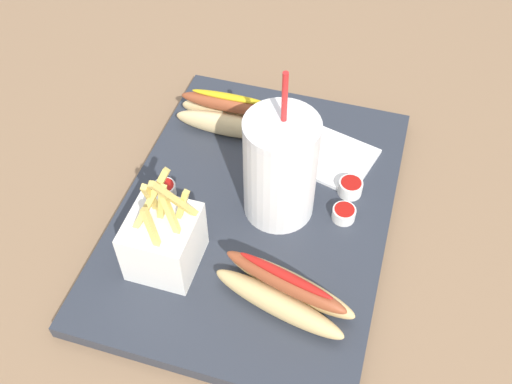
{
  "coord_description": "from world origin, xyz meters",
  "views": [
    {
      "loc": [
        -0.47,
        -0.14,
        0.63
      ],
      "look_at": [
        0.0,
        0.0,
        0.05
      ],
      "focal_mm": 40.72,
      "sensor_mm": 36.0,
      "label": 1
    }
  ],
  "objects": [
    {
      "name": "food_tray",
      "position": [
        0.0,
        0.0,
        0.01
      ],
      "size": [
        0.48,
        0.35,
        0.02
      ],
      "primitive_type": "cube",
      "color": "#2D333D",
      "rests_on": "ground_plane"
    },
    {
      "name": "ketchup_cup_3",
      "position": [
        0.01,
        -0.12,
        0.03
      ],
      "size": [
        0.03,
        0.03,
        0.02
      ],
      "color": "white",
      "rests_on": "food_tray"
    },
    {
      "name": "napkin_stack",
      "position": [
        0.12,
        -0.07,
        0.02
      ],
      "size": [
        0.13,
        0.15,
        0.01
      ],
      "primitive_type": "cube",
      "rotation": [
        0.0,
        0.0,
        -0.26
      ],
      "color": "white",
      "rests_on": "food_tray"
    },
    {
      "name": "hot_dog_2",
      "position": [
        -0.13,
        -0.07,
        0.04
      ],
      "size": [
        0.1,
        0.18,
        0.06
      ],
      "color": "#DBB775",
      "rests_on": "food_tray"
    },
    {
      "name": "fries_basket",
      "position": [
        -0.11,
        0.08,
        0.06
      ],
      "size": [
        0.08,
        0.08,
        0.16
      ],
      "color": "white",
      "rests_on": "food_tray"
    },
    {
      "name": "ketchup_cup_1",
      "position": [
        -0.01,
        0.12,
        0.03
      ],
      "size": [
        0.03,
        0.03,
        0.02
      ],
      "color": "white",
      "rests_on": "food_tray"
    },
    {
      "name": "soda_cup",
      "position": [
        0.01,
        -0.03,
        0.1
      ],
      "size": [
        0.09,
        0.09,
        0.22
      ],
      "color": "white",
      "rests_on": "food_tray"
    },
    {
      "name": "hot_dog_1",
      "position": [
        0.13,
        0.08,
        0.05
      ],
      "size": [
        0.05,
        0.16,
        0.07
      ],
      "color": "#E5C689",
      "rests_on": "food_tray"
    },
    {
      "name": "ground_plane",
      "position": [
        0.0,
        0.0,
        -0.01
      ],
      "size": [
        2.4,
        2.4,
        0.02
      ],
      "primitive_type": "cube",
      "color": "#8C6B4C"
    },
    {
      "name": "ketchup_cup_2",
      "position": [
        0.06,
        -0.12,
        0.03
      ],
      "size": [
        0.03,
        0.03,
        0.02
      ],
      "color": "white",
      "rests_on": "food_tray"
    }
  ]
}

